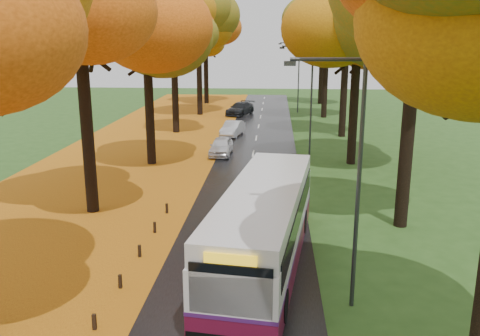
# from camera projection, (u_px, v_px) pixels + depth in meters

# --- Properties ---
(road) EXTENTS (6.50, 90.00, 0.04)m
(road) POSITION_uv_depth(u_px,v_px,m) (250.00, 171.00, 33.34)
(road) COLOR black
(road) RESTS_ON ground
(centre_line) EXTENTS (0.12, 90.00, 0.01)m
(centre_line) POSITION_uv_depth(u_px,v_px,m) (250.00, 170.00, 33.33)
(centre_line) COLOR silver
(centre_line) RESTS_ON road
(leaf_verge) EXTENTS (12.00, 90.00, 0.02)m
(leaf_verge) POSITION_uv_depth(u_px,v_px,m) (116.00, 168.00, 33.95)
(leaf_verge) COLOR #863C0C
(leaf_verge) RESTS_ON ground
(leaf_drift) EXTENTS (0.90, 90.00, 0.01)m
(leaf_drift) POSITION_uv_depth(u_px,v_px,m) (204.00, 169.00, 33.54)
(leaf_drift) COLOR orange
(leaf_drift) RESTS_ON road
(trees_left) EXTENTS (9.20, 74.00, 13.88)m
(trees_left) POSITION_uv_depth(u_px,v_px,m) (143.00, 21.00, 33.43)
(trees_left) COLOR black
(trees_left) RESTS_ON ground
(trees_right) EXTENTS (9.30, 74.20, 13.96)m
(trees_right) POSITION_uv_depth(u_px,v_px,m) (365.00, 18.00, 32.28)
(trees_right) COLOR black
(trees_right) RESTS_ON ground
(streetlamp_near) EXTENTS (2.45, 0.18, 8.00)m
(streetlamp_near) POSITION_uv_depth(u_px,v_px,m) (351.00, 166.00, 15.48)
(streetlamp_near) COLOR #333538
(streetlamp_near) RESTS_ON ground
(streetlamp_mid) EXTENTS (2.45, 0.18, 8.00)m
(streetlamp_mid) POSITION_uv_depth(u_px,v_px,m) (308.00, 91.00, 36.73)
(streetlamp_mid) COLOR #333538
(streetlamp_mid) RESTS_ON ground
(streetlamp_far) EXTENTS (2.45, 0.18, 8.00)m
(streetlamp_far) POSITION_uv_depth(u_px,v_px,m) (297.00, 71.00, 57.98)
(streetlamp_far) COLOR #333538
(streetlamp_far) RESTS_ON ground
(bus) EXTENTS (4.20, 11.91, 3.07)m
(bus) POSITION_uv_depth(u_px,v_px,m) (264.00, 224.00, 19.22)
(bus) COLOR #560D25
(bus) RESTS_ON road
(car_white) EXTENTS (1.66, 3.85, 1.29)m
(car_white) POSITION_uv_depth(u_px,v_px,m) (221.00, 146.00, 37.53)
(car_white) COLOR silver
(car_white) RESTS_ON road
(car_silver) EXTENTS (2.09, 4.09, 1.28)m
(car_silver) POSITION_uv_depth(u_px,v_px,m) (233.00, 129.00, 44.83)
(car_silver) COLOR #AFB1B8
(car_silver) RESTS_ON road
(car_dark) EXTENTS (3.42, 5.13, 1.38)m
(car_dark) POSITION_uv_depth(u_px,v_px,m) (240.00, 109.00, 57.00)
(car_dark) COLOR black
(car_dark) RESTS_ON road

